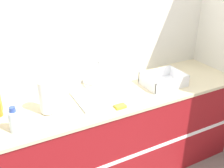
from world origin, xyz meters
name	(u,v)px	position (x,y,z in m)	size (l,w,h in m)	color
wall_back	(95,43)	(0.00, 0.70, 1.30)	(4.96, 0.06, 2.60)	beige
wall_right	(223,35)	(1.31, 0.34, 1.30)	(0.06, 2.67, 2.60)	beige
counter_cabinet	(112,135)	(0.00, 0.34, 0.46)	(2.58, 0.69, 0.92)	maroon
sink	(107,94)	(-0.06, 0.33, 0.94)	(0.58, 0.39, 0.29)	silver
paper_towel_roll	(46,97)	(-0.60, 0.30, 1.06)	(0.11, 0.11, 0.28)	#4C4C51
dish_rack	(163,81)	(0.53, 0.28, 0.96)	(0.39, 0.29, 0.11)	white
bottle_clear	(15,121)	(-0.87, 0.16, 1.01)	(0.08, 0.08, 0.20)	silver
sponge	(120,106)	(-0.05, 0.09, 0.93)	(0.09, 0.06, 0.02)	yellow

